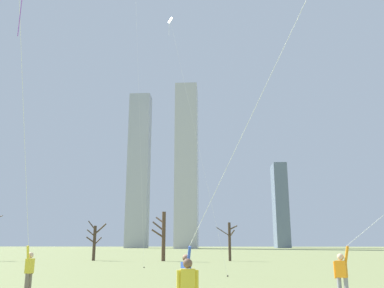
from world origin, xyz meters
The scene contains 10 objects.
kite_flyer_midfield_center_purple centered at (-5.67, 0.98, 3.48)m, with size 1.52×6.36×11.36m.
kite_flyer_foreground_right_green centered at (1.85, -1.96, 4.34)m, with size 7.57×8.53×15.89m.
distant_kite_low_near_trees_pink centered at (-6.54, 22.06, 25.35)m, with size 2.40×2.52×29.83m.
distant_kite_drifting_left_white centered at (-1.65, 14.36, 16.23)m, with size 4.28×3.05×19.22m.
bare_tree_rightmost centered at (2.67, 33.17, 2.25)m, with size 2.41×0.84×4.19m.
bare_tree_far_right_edge centered at (-12.73, 33.26, 2.21)m, with size 2.39×1.42×4.47m.
bare_tree_leftmost centered at (-4.76, 32.41, 2.82)m, with size 1.58×1.25×5.37m.
skyline_tall_tower centered at (-29.11, 142.69, 30.73)m, with size 8.32×6.74×61.45m.
skyline_wide_slab centered at (26.99, 148.37, 16.43)m, with size 5.21×10.05×32.85m.
skyline_mid_tower_right centered at (-8.85, 127.87, 29.18)m, with size 7.86×11.99×58.36m.
Camera 1 is at (1.09, -13.08, 1.98)m, focal length 37.44 mm.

